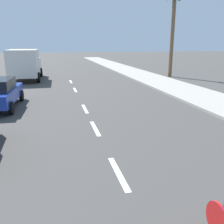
# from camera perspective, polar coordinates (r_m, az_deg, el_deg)

# --- Properties ---
(ground_plane) EXTENTS (160.00, 160.00, 0.00)m
(ground_plane) POSITION_cam_1_polar(r_m,az_deg,el_deg) (17.17, -8.36, 4.54)
(ground_plane) COLOR #423F3D
(sidewalk_strip) EXTENTS (3.60, 80.00, 0.14)m
(sidewalk_strip) POSITION_cam_1_polar(r_m,az_deg,el_deg) (21.12, 12.14, 6.65)
(sidewalk_strip) COLOR #9E998E
(sidewalk_strip) RESTS_ON ground
(lane_stripe_2) EXTENTS (0.16, 1.80, 0.01)m
(lane_stripe_2) POSITION_cam_1_polar(r_m,az_deg,el_deg) (6.63, 1.54, -14.20)
(lane_stripe_2) COLOR white
(lane_stripe_2) RESTS_ON ground
(lane_stripe_3) EXTENTS (0.16, 1.80, 0.01)m
(lane_stripe_3) POSITION_cam_1_polar(r_m,az_deg,el_deg) (9.86, -4.00, -3.86)
(lane_stripe_3) COLOR white
(lane_stripe_3) RESTS_ON ground
(lane_stripe_4) EXTENTS (0.16, 1.80, 0.01)m
(lane_stripe_4) POSITION_cam_1_polar(r_m,az_deg,el_deg) (12.83, -6.40, 0.77)
(lane_stripe_4) COLOR white
(lane_stripe_4) RESTS_ON ground
(lane_stripe_5) EXTENTS (0.16, 1.80, 0.01)m
(lane_stripe_5) POSITION_cam_1_polar(r_m,az_deg,el_deg) (18.19, -8.69, 5.17)
(lane_stripe_5) COLOR white
(lane_stripe_5) RESTS_ON ground
(lane_stripe_6) EXTENTS (0.16, 1.80, 0.01)m
(lane_stripe_6) POSITION_cam_1_polar(r_m,az_deg,el_deg) (22.30, -9.69, 7.08)
(lane_stripe_6) COLOR white
(lane_stripe_6) RESTS_ON ground
(delivery_truck) EXTENTS (2.78, 6.29, 2.80)m
(delivery_truck) POSITION_cam_1_polar(r_m,az_deg,el_deg) (24.15, -19.79, 10.63)
(delivery_truck) COLOR beige
(delivery_truck) RESTS_ON ground
(palm_tree_far) EXTENTS (1.75, 1.79, 8.60)m
(palm_tree_far) POSITION_cam_1_polar(r_m,az_deg,el_deg) (26.03, 14.34, 21.82)
(palm_tree_far) COLOR brown
(palm_tree_far) RESTS_ON ground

